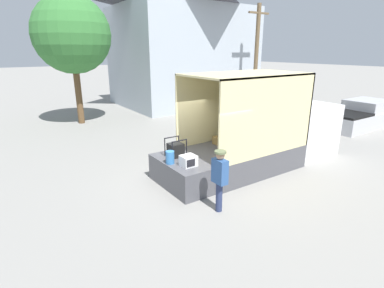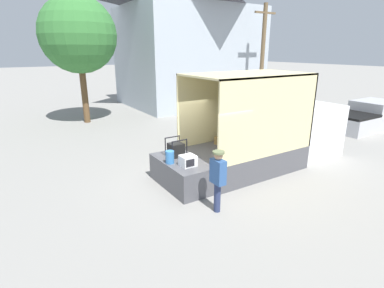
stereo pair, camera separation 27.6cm
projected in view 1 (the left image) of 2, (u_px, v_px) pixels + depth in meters
The scene contains 11 objects.
ground_plane at pixel (195, 182), 9.98m from camera, with size 160.00×160.00×0.00m, color gray.
box_truck at pixel (274, 137), 11.68m from camera, with size 6.53×2.40×3.45m.
tailgate_deck at pixel (181, 173), 9.55m from camera, with size 1.12×2.28×0.86m, color #4C4C51.
microwave at pixel (188, 161), 8.95m from camera, with size 0.44×0.41×0.33m.
portable_generator at pixel (176, 150), 9.72m from camera, with size 0.56×0.52×0.62m.
orange_bucket at pixel (170, 157), 9.14m from camera, with size 0.27×0.27×0.39m.
worker_person at pixel (220, 175), 7.86m from camera, with size 0.31×0.44×1.72m.
pickup_truck_silver at pixel (361, 116), 17.01m from camera, with size 5.33×2.07×1.46m.
house_backdrop at pixel (182, 39), 23.21m from camera, with size 10.03×8.10×9.80m.
utility_pole at pixel (256, 57), 20.64m from camera, with size 1.80×0.28×7.12m.
street_tree at pixel (72, 35), 16.45m from camera, with size 4.23×4.23×7.10m.
Camera 1 is at (-5.20, -7.51, 4.21)m, focal length 28.00 mm.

